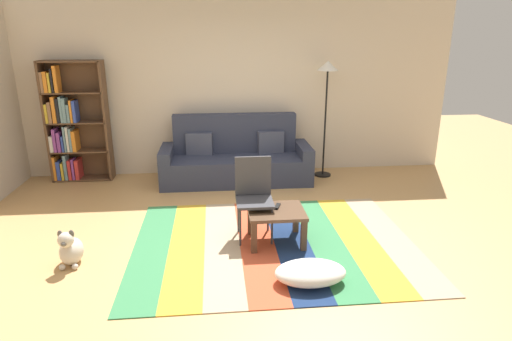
{
  "coord_description": "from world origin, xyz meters",
  "views": [
    {
      "loc": [
        -0.41,
        -4.31,
        2.19
      ],
      "look_at": [
        0.06,
        0.45,
        0.65
      ],
      "focal_mm": 30.07,
      "sensor_mm": 36.0,
      "label": 1
    }
  ],
  "objects_px": {
    "bookshelf": "(70,126)",
    "dog": "(70,249)",
    "tv_remote": "(277,206)",
    "couch": "(236,159)",
    "coffee_table": "(276,216)",
    "pouf": "(310,273)",
    "standing_lamp": "(327,81)",
    "folding_chair": "(254,191)"
  },
  "relations": [
    {
      "from": "bookshelf",
      "to": "dog",
      "type": "bearing_deg",
      "value": -74.95
    },
    {
      "from": "dog",
      "to": "tv_remote",
      "type": "height_order",
      "value": "tv_remote"
    },
    {
      "from": "couch",
      "to": "bookshelf",
      "type": "distance_m",
      "value": 2.55
    },
    {
      "from": "bookshelf",
      "to": "coffee_table",
      "type": "distance_m",
      "value": 3.74
    },
    {
      "from": "dog",
      "to": "bookshelf",
      "type": "bearing_deg",
      "value": 105.05
    },
    {
      "from": "couch",
      "to": "pouf",
      "type": "relative_size",
      "value": 3.45
    },
    {
      "from": "bookshelf",
      "to": "standing_lamp",
      "type": "xyz_separation_m",
      "value": [
        3.88,
        -0.19,
        0.65
      ]
    },
    {
      "from": "dog",
      "to": "pouf",
      "type": "bearing_deg",
      "value": -14.07
    },
    {
      "from": "bookshelf",
      "to": "folding_chair",
      "type": "distance_m",
      "value": 3.42
    },
    {
      "from": "tv_remote",
      "to": "pouf",
      "type": "bearing_deg",
      "value": -59.33
    },
    {
      "from": "bookshelf",
      "to": "coffee_table",
      "type": "xyz_separation_m",
      "value": [
        2.8,
        -2.41,
        -0.54
      ]
    },
    {
      "from": "couch",
      "to": "pouf",
      "type": "bearing_deg",
      "value": -80.11
    },
    {
      "from": "dog",
      "to": "folding_chair",
      "type": "bearing_deg",
      "value": 13.89
    },
    {
      "from": "standing_lamp",
      "to": "coffee_table",
      "type": "bearing_deg",
      "value": -115.92
    },
    {
      "from": "couch",
      "to": "tv_remote",
      "type": "bearing_deg",
      "value": -80.55
    },
    {
      "from": "couch",
      "to": "standing_lamp",
      "type": "bearing_deg",
      "value": 3.76
    },
    {
      "from": "coffee_table",
      "to": "standing_lamp",
      "type": "bearing_deg",
      "value": 64.08
    },
    {
      "from": "bookshelf",
      "to": "folding_chair",
      "type": "xyz_separation_m",
      "value": [
        2.58,
        -2.22,
        -0.31
      ]
    },
    {
      "from": "couch",
      "to": "bookshelf",
      "type": "height_order",
      "value": "bookshelf"
    },
    {
      "from": "couch",
      "to": "coffee_table",
      "type": "distance_m",
      "value": 2.16
    },
    {
      "from": "bookshelf",
      "to": "tv_remote",
      "type": "height_order",
      "value": "bookshelf"
    },
    {
      "from": "couch",
      "to": "standing_lamp",
      "type": "xyz_separation_m",
      "value": [
        1.4,
        0.09,
        1.16
      ]
    },
    {
      "from": "standing_lamp",
      "to": "tv_remote",
      "type": "distance_m",
      "value": 2.64
    },
    {
      "from": "pouf",
      "to": "tv_remote",
      "type": "bearing_deg",
      "value": 100.88
    },
    {
      "from": "pouf",
      "to": "tv_remote",
      "type": "xyz_separation_m",
      "value": [
        -0.17,
        0.91,
        0.28
      ]
    },
    {
      "from": "couch",
      "to": "tv_remote",
      "type": "relative_size",
      "value": 15.07
    },
    {
      "from": "bookshelf",
      "to": "pouf",
      "type": "xyz_separation_m",
      "value": [
        3.0,
        -3.25,
        -0.74
      ]
    },
    {
      "from": "folding_chair",
      "to": "pouf",
      "type": "bearing_deg",
      "value": -41.64
    },
    {
      "from": "couch",
      "to": "bookshelf",
      "type": "xyz_separation_m",
      "value": [
        -2.48,
        0.28,
        0.51
      ]
    },
    {
      "from": "coffee_table",
      "to": "pouf",
      "type": "distance_m",
      "value": 0.88
    },
    {
      "from": "pouf",
      "to": "standing_lamp",
      "type": "distance_m",
      "value": 3.47
    },
    {
      "from": "dog",
      "to": "tv_remote",
      "type": "relative_size",
      "value": 2.65
    },
    {
      "from": "bookshelf",
      "to": "coffee_table",
      "type": "bearing_deg",
      "value": -40.76
    },
    {
      "from": "coffee_table",
      "to": "tv_remote",
      "type": "height_order",
      "value": "tv_remote"
    },
    {
      "from": "standing_lamp",
      "to": "pouf",
      "type": "bearing_deg",
      "value": -106.12
    },
    {
      "from": "pouf",
      "to": "dog",
      "type": "height_order",
      "value": "dog"
    },
    {
      "from": "pouf",
      "to": "standing_lamp",
      "type": "relative_size",
      "value": 0.37
    },
    {
      "from": "dog",
      "to": "standing_lamp",
      "type": "height_order",
      "value": "standing_lamp"
    },
    {
      "from": "coffee_table",
      "to": "folding_chair",
      "type": "xyz_separation_m",
      "value": [
        -0.22,
        0.2,
        0.23
      ]
    },
    {
      "from": "pouf",
      "to": "folding_chair",
      "type": "relative_size",
      "value": 0.73
    },
    {
      "from": "bookshelf",
      "to": "dog",
      "type": "xyz_separation_m",
      "value": [
        0.72,
        -2.68,
        -0.69
      ]
    },
    {
      "from": "bookshelf",
      "to": "tv_remote",
      "type": "relative_size",
      "value": 12.1
    }
  ]
}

